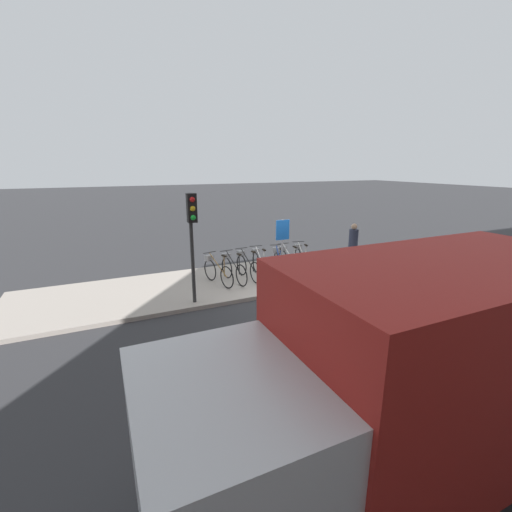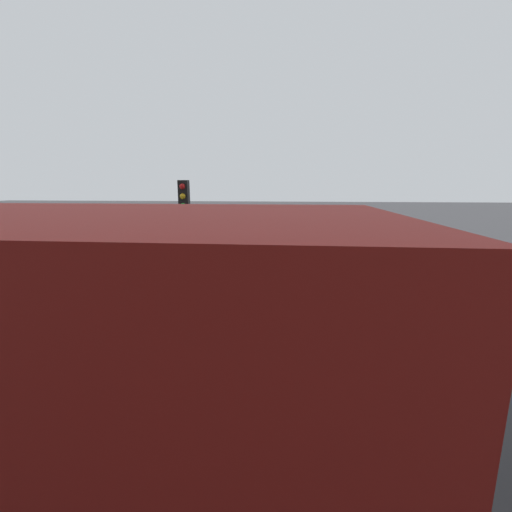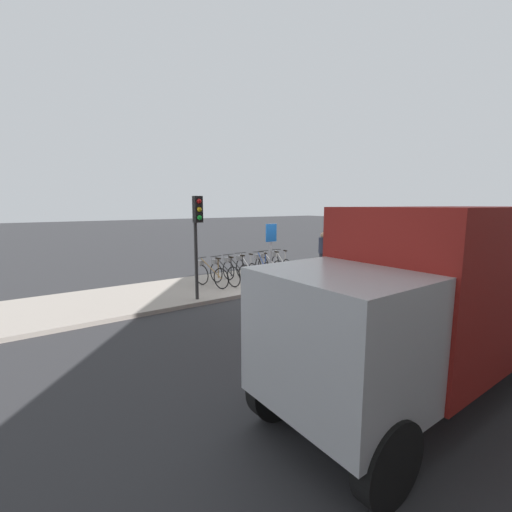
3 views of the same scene
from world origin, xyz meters
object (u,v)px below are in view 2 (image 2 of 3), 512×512
(truck, at_px, (0,405))
(pedestrian, at_px, (430,264))
(parked_bicycle_2, at_px, (275,271))
(traffic_light, at_px, (186,215))
(parked_bicycle_0, at_px, (237,271))
(parked_bicycle_3, at_px, (293,271))
(parked_bicycle_4, at_px, (316,273))
(parked_bicycle_6, at_px, (351,273))
(sign_post, at_px, (297,245))
(parked_bicycle_5, at_px, (331,273))
(parked_bicycle_1, at_px, (256,272))

(truck, relative_size, pedestrian, 3.23)
(parked_bicycle_2, relative_size, traffic_light, 0.56)
(parked_bicycle_0, height_order, parked_bicycle_3, same)
(parked_bicycle_4, xyz_separation_m, truck, (-2.64, -7.87, 1.05))
(parked_bicycle_2, bearing_deg, parked_bicycle_6, 2.21)
(truck, distance_m, pedestrian, 9.47)
(sign_post, bearing_deg, parked_bicycle_4, 65.99)
(parked_bicycle_4, distance_m, parked_bicycle_5, 0.45)
(parked_bicycle_4, bearing_deg, parked_bicycle_1, -178.23)
(truck, bearing_deg, parked_bicycle_0, 87.43)
(parked_bicycle_1, relative_size, sign_post, 0.78)
(parked_bicycle_3, bearing_deg, sign_post, -87.34)
(sign_post, bearing_deg, truck, -107.37)
(parked_bicycle_1, bearing_deg, parked_bicycle_2, 10.10)
(parked_bicycle_2, relative_size, pedestrian, 1.04)
(parked_bicycle_2, height_order, sign_post, sign_post)
(parked_bicycle_4, bearing_deg, pedestrian, -5.79)
(parked_bicycle_3, relative_size, sign_post, 0.78)
(parked_bicycle_5, distance_m, sign_post, 2.03)
(parked_bicycle_2, bearing_deg, parked_bicycle_4, -2.23)
(pedestrian, bearing_deg, parked_bicycle_5, 171.52)
(parked_bicycle_5, bearing_deg, sign_post, -126.39)
(parked_bicycle_0, xyz_separation_m, parked_bicycle_2, (1.11, 0.09, 0.00))
(parked_bicycle_0, bearing_deg, parked_bicycle_6, 3.08)
(pedestrian, bearing_deg, parked_bicycle_1, 176.97)
(parked_bicycle_1, distance_m, traffic_light, 2.73)
(parked_bicycle_2, relative_size, parked_bicycle_4, 1.04)
(truck, bearing_deg, parked_bicycle_6, 65.36)
(parked_bicycle_4, bearing_deg, parked_bicycle_6, 7.24)
(parked_bicycle_3, xyz_separation_m, parked_bicycle_6, (1.69, -0.01, 0.00))
(parked_bicycle_3, distance_m, sign_post, 1.80)
(parked_bicycle_5, relative_size, truck, 0.32)
(truck, relative_size, sign_post, 2.45)
(parked_bicycle_3, bearing_deg, parked_bicycle_2, -169.42)
(traffic_light, distance_m, sign_post, 2.85)
(parked_bicycle_5, xyz_separation_m, sign_post, (-1.04, -1.41, 1.02))
(parked_bicycle_3, bearing_deg, truck, -103.85)
(parked_bicycle_4, height_order, parked_bicycle_6, same)
(parked_bicycle_3, height_order, truck, truck)
(parked_bicycle_3, relative_size, traffic_light, 0.56)
(parked_bicycle_3, height_order, parked_bicycle_4, same)
(parked_bicycle_2, height_order, truck, truck)
(parked_bicycle_2, xyz_separation_m, pedestrian, (4.20, -0.35, 0.41))
(pedestrian, relative_size, traffic_light, 0.54)
(parked_bicycle_0, xyz_separation_m, parked_bicycle_6, (3.32, 0.18, 0.00))
(parked_bicycle_3, distance_m, truck, 8.32)
(truck, bearing_deg, sign_post, 72.63)
(parked_bicycle_3, bearing_deg, parked_bicycle_6, -0.38)
(parked_bicycle_0, height_order, parked_bicycle_6, same)
(traffic_light, bearing_deg, sign_post, 1.19)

